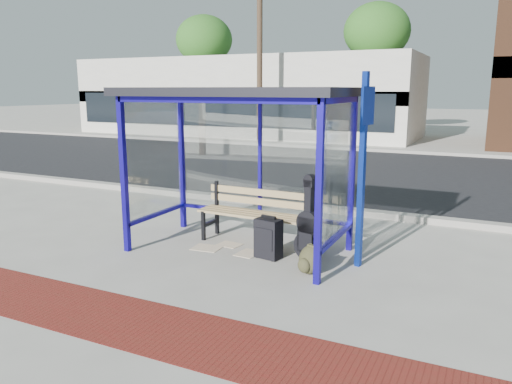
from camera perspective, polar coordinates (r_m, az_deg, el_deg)
The scene contains 19 objects.
ground at distance 7.62m, azimuth -1.98°, elevation -6.66°, with size 120.00×120.00×0.00m, color #B2ADA0.
brick_paver_strip at distance 5.61m, azimuth -14.80°, elevation -13.95°, with size 60.00×1.00×0.01m, color maroon.
curb_near at distance 10.16m, azimuth 5.64°, elevation -1.67°, with size 60.00×0.25×0.12m, color gray.
street_asphalt at distance 14.98m, azimuth 12.40°, elevation 2.21°, with size 60.00×10.00×0.00m, color black.
curb_far at distance 19.92m, azimuth 15.86°, elevation 4.50°, with size 60.00×0.25×0.12m, color gray.
far_sidewalk at distance 21.79m, azimuth 16.74°, elevation 4.88°, with size 60.00×4.00×0.01m, color #B2ADA0.
bus_shelter at distance 7.30m, azimuth -1.84°, elevation 9.12°, with size 3.30×1.80×2.42m.
storefront_white at distance 27.34m, azimuth -1.19°, elevation 10.84°, with size 18.00×6.04×4.00m.
tree_left at distance 33.43m, azimuth -5.95°, elevation 16.86°, with size 3.60×3.60×7.03m.
tree_mid at distance 29.26m, azimuth 13.65°, elevation 17.36°, with size 3.60×3.60×7.03m.
utility_pole_west at distance 21.97m, azimuth 0.42°, elevation 16.15°, with size 1.60×0.24×8.00m.
bench at distance 7.83m, azimuth 0.24°, elevation -2.24°, with size 1.93×0.52×0.90m.
guitar_bag at distance 7.10m, azimuth 6.03°, elevation -4.49°, with size 0.44×0.23×1.17m.
suitcase at distance 7.19m, azimuth 1.41°, elevation -5.34°, with size 0.40×0.29×0.63m.
backpack at distance 6.66m, azimuth 6.09°, elevation -7.77°, with size 0.39×0.37×0.39m.
sign_post at distance 6.75m, azimuth 12.12°, elevation 3.57°, with size 0.14×0.32×2.62m.
newspaper_a at distance 7.88m, azimuth -3.05°, elevation -6.02°, with size 0.36×0.28×0.01m, color white.
newspaper_b at distance 7.74m, azimuth -5.66°, elevation -6.38°, with size 0.43×0.34×0.01m, color white.
newspaper_c at distance 7.46m, azimuth -0.90°, elevation -7.03°, with size 0.39×0.31×0.01m, color white.
Camera 1 is at (3.37, -6.39, 2.40)m, focal length 35.00 mm.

